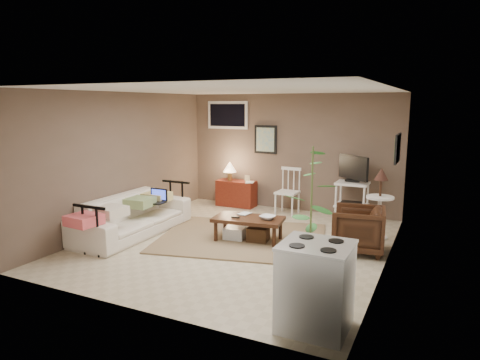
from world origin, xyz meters
The scene contains 20 objects.
floor centered at (0.00, 0.00, 0.00)m, with size 5.00×5.00×0.00m, color #C1B293.
art_back centered at (-0.55, 2.48, 1.45)m, with size 0.50×0.03×0.60m, color black.
art_right centered at (2.23, 1.05, 1.52)m, with size 0.03×0.60×0.45m, color black.
window centered at (-1.45, 2.48, 1.95)m, with size 0.96×0.03×0.60m, color white.
rug centered at (-0.03, 0.24, 0.01)m, with size 2.65×2.12×0.03m, color #7F614A.
coffee_table centered at (0.11, 0.15, 0.23)m, with size 1.17×0.71×0.42m.
sofa centered at (-1.80, -0.35, 0.44)m, with size 2.25×0.66×0.88m, color white.
sofa_pillows centered at (-1.75, -0.61, 0.54)m, with size 0.43×2.14×0.15m, color beige, non-canonical shape.
sofa_end_rails centered at (-1.67, -0.35, 0.38)m, with size 0.61×2.25×0.76m, color black, non-canonical shape.
laptop centered at (-1.58, 0.04, 0.57)m, with size 0.35×0.25×0.24m.
red_console centered at (-1.14, 2.24, 0.34)m, with size 0.84×0.37×0.97m.
spindle_chair centered at (0.09, 2.10, 0.44)m, with size 0.44×0.44×0.93m.
tv_stand centered at (1.36, 2.12, 0.66)m, with size 0.63×0.49×1.25m.
side_table centered at (1.99, 1.22, 0.73)m, with size 0.44×0.44×1.18m.
armchair centered at (1.80, 0.43, 0.38)m, with size 0.73×0.68×0.75m, color black.
potted_plant centered at (1.43, -0.83, 0.91)m, with size 0.43×0.43×1.71m.
stove centered at (1.84, -2.03, 0.44)m, with size 0.68×0.63×0.88m.
bowl centered at (0.43, 0.19, 0.52)m, with size 0.24×0.06×0.24m, color #3C1F10.
book_table centered at (-0.10, 0.32, 0.51)m, with size 0.16×0.02×0.22m, color #3C1F10.
book_console centered at (-0.85, 2.12, 0.68)m, with size 0.18×0.02×0.24m, color #3C1F10.
Camera 1 is at (2.88, -5.89, 2.20)m, focal length 32.00 mm.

